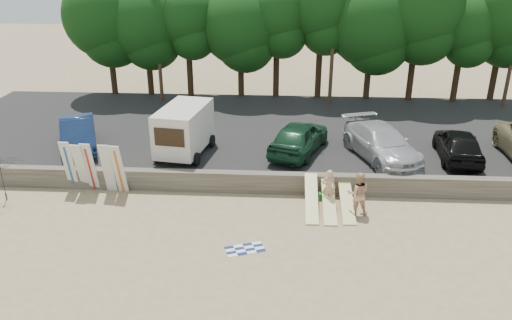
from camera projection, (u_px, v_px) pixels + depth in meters
The scene contains 24 objects.
ground at pixel (309, 225), 21.00m from camera, with size 120.00×120.00×0.00m, color tan.
seawall at pixel (307, 184), 23.57m from camera, with size 44.00×0.50×1.00m, color #6B6356.
parking_lot at pixel (303, 133), 30.53m from camera, with size 44.00×14.50×0.70m, color #282828.
treeline at pixel (304, 17), 34.58m from camera, with size 33.90×6.59×9.40m.
utility_poles at pixel (333, 35), 33.50m from camera, with size 25.80×0.26×9.00m.
box_trailer at pixel (184, 128), 25.89m from camera, with size 2.81×4.32×2.59m.
car_0 at pixel (78, 134), 26.99m from camera, with size 1.74×5.00×1.65m, color #16264D.
car_1 at pixel (299, 137), 26.34m from camera, with size 2.06×5.12×1.74m, color #153922.
car_2 at pixel (381, 143), 25.62m from camera, with size 2.33×5.74×1.67m, color #AFAFB5.
car_3 at pixel (458, 144), 25.53m from camera, with size 1.91×4.74×1.61m, color black.
surfboard_upright_0 at pixel (69, 166), 23.55m from camera, with size 0.50×0.06×2.60m, color silver.
surfboard_upright_1 at pixel (81, 167), 23.44m from camera, with size 0.50×0.06×2.60m, color silver.
surfboard_upright_2 at pixel (90, 167), 23.42m from camera, with size 0.50×0.06×2.60m, color silver.
surfboard_upright_3 at pixel (108, 168), 23.30m from camera, with size 0.50×0.06×2.60m, color silver.
surfboard_upright_4 at pixel (119, 169), 23.18m from camera, with size 0.50×0.06×2.60m, color silver.
surfboard_low_0 at pixel (312, 198), 22.04m from camera, with size 0.56×3.00×0.07m, color #E4DE8F.
surfboard_low_1 at pixel (329, 201), 22.04m from camera, with size 0.56×3.00×0.07m, color #E4DE8F.
surfboard_low_2 at pixel (347, 201), 22.12m from camera, with size 0.56×3.00×0.07m, color #E4DE8F.
beachgoer_a at pixel (329, 188), 22.27m from camera, with size 0.64×0.42×1.76m, color tan.
beachgoer_b at pixel (358, 193), 21.54m from camera, with size 0.96×0.74×1.97m, color tan.
cooler at pixel (317, 196), 23.12m from camera, with size 0.38×0.30×0.32m, color #248432.
gear_bag at pixel (353, 200), 22.85m from camera, with size 0.30×0.25×0.22m, color #C77117.
beach_towel at pixel (245, 249), 19.30m from camera, with size 1.50×1.50×0.00m, color white.
beach_umbrella at pixel (2, 180), 22.76m from camera, with size 2.22×2.26×2.04m, color black.
Camera 1 is at (-1.12, -18.40, 10.68)m, focal length 35.00 mm.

